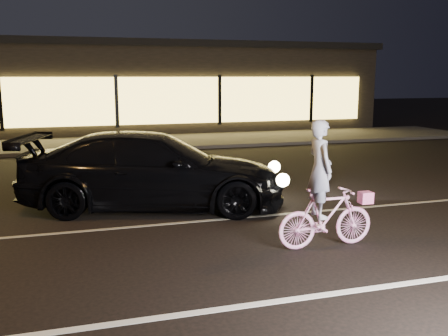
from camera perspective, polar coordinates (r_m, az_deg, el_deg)
name	(u,v)px	position (r m, az deg, el deg)	size (l,w,h in m)	color
ground	(208,261)	(7.34, -1.80, -10.63)	(90.00, 90.00, 0.00)	black
lane_stripe_near	(242,306)	(6.02, 2.03, -15.52)	(60.00, 0.12, 0.01)	silver
lane_stripe_far	(180,223)	(9.18, -5.06, -6.26)	(60.00, 0.10, 0.01)	gray
sidewalk	(122,143)	(19.87, -11.57, 2.79)	(30.00, 4.00, 0.12)	#383533
storefront	(109,86)	(25.65, -13.01, 9.10)	(25.40, 8.42, 4.20)	black
cyclist	(325,203)	(7.86, 11.42, -3.94)	(1.59, 0.55, 2.01)	#ED3AA3
sedan	(154,170)	(10.17, -8.06, -0.27)	(5.65, 3.50, 1.53)	black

